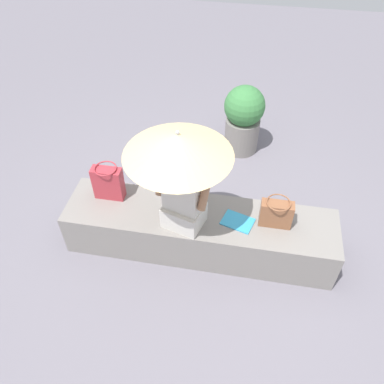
{
  "coord_description": "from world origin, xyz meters",
  "views": [
    {
      "loc": [
        0.36,
        -2.42,
        3.17
      ],
      "look_at": [
        -0.06,
        -0.06,
        0.81
      ],
      "focal_mm": 36.49,
      "sensor_mm": 36.0,
      "label": 1
    }
  ],
  "objects_px": {
    "person_seated": "(183,193)",
    "parasol": "(178,145)",
    "magazine": "(238,222)",
    "tote_bag_canvas": "(276,213)",
    "handbag_black": "(108,183)",
    "planter_near": "(243,118)"
  },
  "relations": [
    {
      "from": "person_seated",
      "to": "planter_near",
      "type": "distance_m",
      "value": 1.87
    },
    {
      "from": "person_seated",
      "to": "handbag_black",
      "type": "relative_size",
      "value": 2.47
    },
    {
      "from": "tote_bag_canvas",
      "to": "handbag_black",
      "type": "bearing_deg",
      "value": 177.08
    },
    {
      "from": "person_seated",
      "to": "planter_near",
      "type": "xyz_separation_m",
      "value": [
        0.39,
        1.79,
        -0.38
      ]
    },
    {
      "from": "person_seated",
      "to": "tote_bag_canvas",
      "type": "bearing_deg",
      "value": 9.42
    },
    {
      "from": "person_seated",
      "to": "tote_bag_canvas",
      "type": "height_order",
      "value": "person_seated"
    },
    {
      "from": "tote_bag_canvas",
      "to": "planter_near",
      "type": "height_order",
      "value": "planter_near"
    },
    {
      "from": "person_seated",
      "to": "magazine",
      "type": "xyz_separation_m",
      "value": [
        0.48,
        0.1,
        -0.38
      ]
    },
    {
      "from": "magazine",
      "to": "tote_bag_canvas",
      "type": "bearing_deg",
      "value": 23.42
    },
    {
      "from": "parasol",
      "to": "person_seated",
      "type": "bearing_deg",
      "value": 17.48
    },
    {
      "from": "handbag_black",
      "to": "magazine",
      "type": "height_order",
      "value": "handbag_black"
    },
    {
      "from": "tote_bag_canvas",
      "to": "parasol",
      "type": "bearing_deg",
      "value": -170.27
    },
    {
      "from": "person_seated",
      "to": "parasol",
      "type": "xyz_separation_m",
      "value": [
        -0.03,
        -0.01,
        0.51
      ]
    },
    {
      "from": "parasol",
      "to": "handbag_black",
      "type": "relative_size",
      "value": 2.83
    },
    {
      "from": "person_seated",
      "to": "parasol",
      "type": "height_order",
      "value": "parasol"
    },
    {
      "from": "parasol",
      "to": "planter_near",
      "type": "xyz_separation_m",
      "value": [
        0.43,
        1.8,
        -0.89
      ]
    },
    {
      "from": "person_seated",
      "to": "planter_near",
      "type": "relative_size",
      "value": 1.02
    },
    {
      "from": "tote_bag_canvas",
      "to": "magazine",
      "type": "xyz_separation_m",
      "value": [
        -0.33,
        -0.04,
        -0.13
      ]
    },
    {
      "from": "handbag_black",
      "to": "magazine",
      "type": "relative_size",
      "value": 1.3
    },
    {
      "from": "magazine",
      "to": "planter_near",
      "type": "distance_m",
      "value": 1.69
    },
    {
      "from": "parasol",
      "to": "magazine",
      "type": "xyz_separation_m",
      "value": [
        0.52,
        0.11,
        -0.9
      ]
    },
    {
      "from": "parasol",
      "to": "magazine",
      "type": "height_order",
      "value": "parasol"
    }
  ]
}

